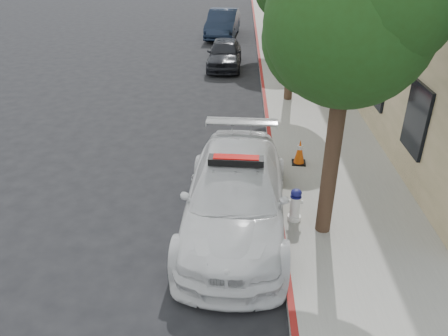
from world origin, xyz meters
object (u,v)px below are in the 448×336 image
police_car (236,195)px  parked_car_mid (225,53)px  fire_hydrant (295,205)px  parked_car_far (223,23)px  traffic_cone (300,152)px

police_car → parked_car_mid: bearing=95.8°
police_car → fire_hydrant: 1.28m
parked_car_far → traffic_cone: (2.68, -16.48, -0.29)m
parked_car_far → fire_hydrant: parked_car_far is taller
police_car → parked_car_mid: size_ratio=1.40×
parked_car_far → fire_hydrant: bearing=-78.5°
parked_car_far → parked_car_mid: bearing=-82.4°
parked_car_mid → traffic_cone: (2.33, -9.80, -0.15)m
parked_car_mid → traffic_cone: bearing=-75.5°
police_car → fire_hydrant: police_car is taller
police_car → traffic_cone: size_ratio=7.72×
fire_hydrant → traffic_cone: size_ratio=1.08×
parked_car_mid → parked_car_far: (-0.35, 6.69, 0.13)m
traffic_cone → parked_car_mid: bearing=103.4°
parked_car_mid → parked_car_far: parked_car_far is taller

